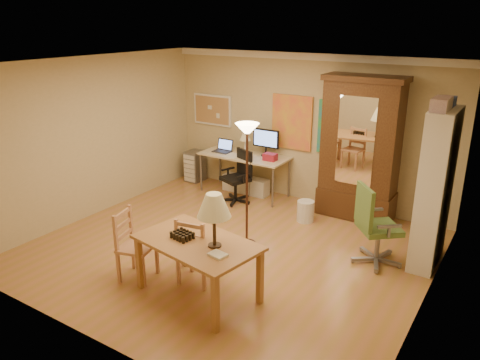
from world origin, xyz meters
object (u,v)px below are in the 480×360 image
Objects in this scene: computer_desk at (247,170)px; armoire at (360,158)px; dining_table at (203,232)px; office_chair_green at (375,243)px; bookshelf at (435,190)px; office_chair_black at (237,188)px.

computer_desk is 0.71× the size of armoire.
dining_table is 3.52m from armoire.
computer_desk is 2.25m from armoire.
bookshelf is at bearing 33.33° from office_chair_green.
armoire reaches higher than dining_table.
office_chair_green is 0.48× the size of armoire.
armoire is at bearing 78.56° from dining_table.
office_chair_black is at bearing 162.39° from office_chair_green.
bookshelf is (2.10, 2.38, 0.20)m from dining_table.
armoire reaches higher than office_chair_green.
computer_desk is at bearing 164.53° from bookshelf.
armoire reaches higher than bookshelf.
dining_table is at bearing -126.90° from office_chair_green.
office_chair_green is 1.07m from bookshelf.
office_chair_green is (2.96, -1.39, -0.17)m from computer_desk.
office_chair_green is at bearing -17.61° from office_chair_black.
bookshelf reaches higher than dining_table.
dining_table reaches higher than computer_desk.
dining_table is 3.70m from computer_desk.
office_chair_black is 3.02m from office_chair_green.
dining_table is at bearing -131.38° from bookshelf.
computer_desk is 3.28m from office_chair_green.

